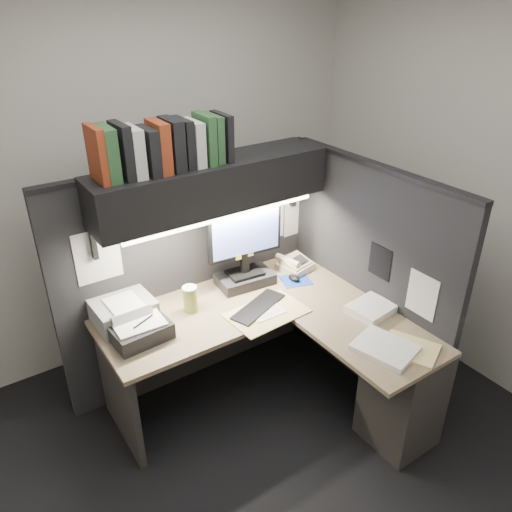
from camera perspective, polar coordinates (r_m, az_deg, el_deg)
name	(u,v)px	position (r m, az deg, el deg)	size (l,w,h in m)	color
floor	(263,444)	(3.41, 0.78, -20.68)	(3.50, 3.50, 0.00)	black
wall_back	(147,178)	(3.78, -12.33, 8.66)	(3.50, 0.04, 2.70)	beige
wall_right	(473,191)	(3.76, 23.53, 6.84)	(0.04, 3.00, 2.70)	beige
partition_back	(192,274)	(3.54, -7.37, -2.09)	(1.90, 0.06, 1.60)	black
partition_right	(365,281)	(3.52, 12.38, -2.77)	(0.06, 1.50, 1.60)	black
desk	(318,366)	(3.29, 7.09, -12.32)	(1.70, 1.53, 0.73)	#806D51
overhead_shelf	(212,185)	(3.14, -5.06, 8.12)	(1.55, 0.34, 0.30)	black
task_light_tube	(224,217)	(3.09, -3.64, 4.44)	(0.04, 0.04, 1.32)	white
monitor	(245,255)	(3.43, -1.27, 0.15)	(0.54, 0.27, 0.58)	black
keyboard	(258,307)	(3.27, 0.27, -5.86)	(0.43, 0.14, 0.02)	black
mousepad	(296,280)	(3.59, 4.54, -2.76)	(0.20, 0.18, 0.00)	#1B3D99
mouse	(294,278)	(3.58, 4.37, -2.50)	(0.06, 0.10, 0.04)	black
telephone	(295,264)	(3.71, 4.47, -0.97)	(0.21, 0.22, 0.09)	beige
coffee_cup	(190,300)	(3.24, -7.52, -4.97)	(0.09, 0.09, 0.17)	#A99E43
printer	(123,311)	(3.23, -14.92, -6.07)	(0.36, 0.30, 0.14)	#929597
notebook_stack	(139,330)	(3.08, -13.18, -8.26)	(0.33, 0.28, 0.10)	black
open_folder	(267,313)	(3.23, 1.24, -6.52)	(0.50, 0.33, 0.01)	#DDCB7C
paper_stack_a	(371,309)	(3.31, 13.06, -5.87)	(0.27, 0.23, 0.05)	white
paper_stack_b	(385,348)	(3.01, 14.52, -10.15)	(0.27, 0.33, 0.03)	white
manila_stack	(410,349)	(3.06, 17.21, -10.09)	(0.24, 0.30, 0.02)	#DDCB7C
binder_row	(162,146)	(2.92, -10.71, 12.22)	(0.80, 0.26, 0.30)	maroon
pinned_papers	(268,248)	(3.32, 1.34, 0.95)	(1.76, 1.31, 0.51)	white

